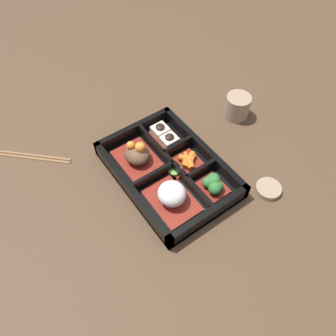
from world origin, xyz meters
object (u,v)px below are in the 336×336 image
(chopsticks, at_px, (30,156))
(sauce_dish, at_px, (268,189))
(tea_cup, at_px, (237,106))
(bowl_rice, at_px, (172,195))

(chopsticks, height_order, sauce_dish, sauce_dish)
(chopsticks, bearing_deg, tea_cup, -109.93)
(tea_cup, height_order, chopsticks, tea_cup)
(bowl_rice, distance_m, chopsticks, 0.37)
(sauce_dish, bearing_deg, bowl_rice, 63.54)
(tea_cup, bearing_deg, chopsticks, 70.07)
(bowl_rice, relative_size, sauce_dish, 2.04)
(tea_cup, relative_size, sauce_dish, 1.13)
(bowl_rice, bearing_deg, chopsticks, 33.47)
(sauce_dish, bearing_deg, chopsticks, 44.63)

